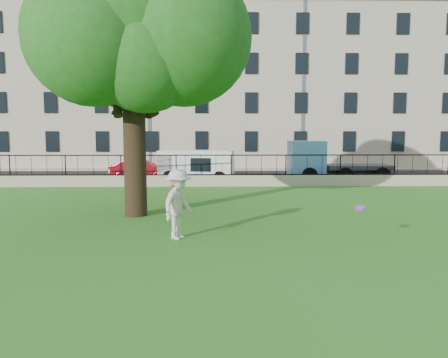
{
  "coord_description": "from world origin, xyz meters",
  "views": [
    {
      "loc": [
        -0.85,
        -11.74,
        3.0
      ],
      "look_at": [
        -0.55,
        3.5,
        1.33
      ],
      "focal_mm": 35.0,
      "sensor_mm": 36.0,
      "label": 1
    }
  ],
  "objects_px": {
    "tree": "(129,25)",
    "frisbee": "(360,208)",
    "man": "(178,204)",
    "red_sedan": "(141,169)",
    "white_van": "(196,166)",
    "blue_truck": "(337,161)"
  },
  "relations": [
    {
      "from": "man",
      "to": "blue_truck",
      "type": "relative_size",
      "value": 0.34
    },
    {
      "from": "tree",
      "to": "blue_truck",
      "type": "xyz_separation_m",
      "value": [
        10.32,
        10.65,
        -5.42
      ]
    },
    {
      "from": "frisbee",
      "to": "blue_truck",
      "type": "height_order",
      "value": "blue_truck"
    },
    {
      "from": "white_van",
      "to": "blue_truck",
      "type": "distance_m",
      "value": 8.5
    },
    {
      "from": "white_van",
      "to": "blue_truck",
      "type": "bearing_deg",
      "value": 7.67
    },
    {
      "from": "tree",
      "to": "man",
      "type": "height_order",
      "value": "tree"
    },
    {
      "from": "frisbee",
      "to": "blue_truck",
      "type": "bearing_deg",
      "value": 76.54
    },
    {
      "from": "man",
      "to": "white_van",
      "type": "distance_m",
      "value": 14.13
    },
    {
      "from": "man",
      "to": "frisbee",
      "type": "distance_m",
      "value": 4.87
    },
    {
      "from": "tree",
      "to": "white_van",
      "type": "relative_size",
      "value": 2.27
    },
    {
      "from": "man",
      "to": "white_van",
      "type": "height_order",
      "value": "man"
    },
    {
      "from": "red_sedan",
      "to": "blue_truck",
      "type": "xyz_separation_m",
      "value": [
        11.98,
        -1.0,
        0.58
      ]
    },
    {
      "from": "tree",
      "to": "frisbee",
      "type": "distance_m",
      "value": 9.81
    },
    {
      "from": "frisbee",
      "to": "white_van",
      "type": "height_order",
      "value": "white_van"
    },
    {
      "from": "tree",
      "to": "frisbee",
      "type": "bearing_deg",
      "value": -33.57
    },
    {
      "from": "man",
      "to": "blue_truck",
      "type": "height_order",
      "value": "blue_truck"
    },
    {
      "from": "tree",
      "to": "red_sedan",
      "type": "distance_m",
      "value": 13.21
    },
    {
      "from": "frisbee",
      "to": "red_sedan",
      "type": "distance_m",
      "value": 18.15
    },
    {
      "from": "tree",
      "to": "white_van",
      "type": "distance_m",
      "value": 12.22
    },
    {
      "from": "frisbee",
      "to": "blue_truck",
      "type": "distance_m",
      "value": 15.53
    },
    {
      "from": "man",
      "to": "blue_truck",
      "type": "xyz_separation_m",
      "value": [
        8.39,
        14.13,
        0.23
      ]
    },
    {
      "from": "man",
      "to": "red_sedan",
      "type": "xyz_separation_m",
      "value": [
        -3.59,
        15.13,
        -0.35
      ]
    }
  ]
}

